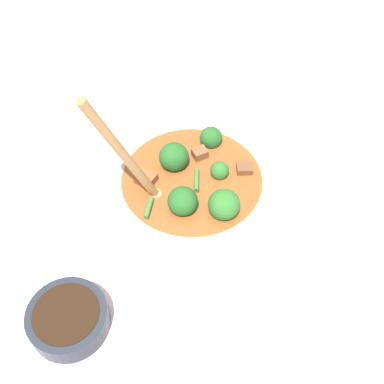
{
  "coord_description": "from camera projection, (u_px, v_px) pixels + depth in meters",
  "views": [
    {
      "loc": [
        0.31,
        -0.3,
        0.62
      ],
      "look_at": [
        0.0,
        0.0,
        0.07
      ],
      "focal_mm": 45.0,
      "sensor_mm": 36.0,
      "label": 1
    }
  ],
  "objects": [
    {
      "name": "stew_bowl",
      "position": [
        192.0,
        195.0,
        0.7
      ],
      "size": [
        0.23,
        0.24,
        0.29
      ],
      "color": "beige",
      "rests_on": "ground_plane"
    },
    {
      "name": "condiment_bowl",
      "position": [
        68.0,
        318.0,
        0.63
      ],
      "size": [
        0.11,
        0.11,
        0.04
      ],
      "color": "#232833",
      "rests_on": "ground_plane"
    },
    {
      "name": "ground_plane",
      "position": [
        192.0,
        219.0,
        0.75
      ],
      "size": [
        4.0,
        4.0,
        0.0
      ],
      "primitive_type": "plane",
      "color": "silver"
    },
    {
      "name": "empty_plate",
      "position": [
        364.0,
        237.0,
        0.72
      ],
      "size": [
        0.22,
        0.22,
        0.02
      ],
      "color": "silver",
      "rests_on": "ground_plane"
    }
  ]
}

